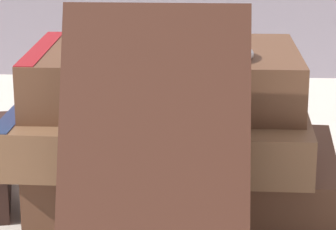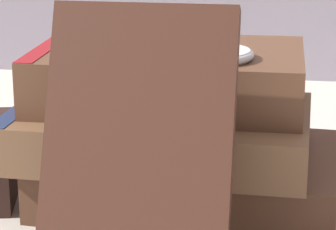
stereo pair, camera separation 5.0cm
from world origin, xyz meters
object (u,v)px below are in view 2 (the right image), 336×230
at_px(pocket_watch, 213,54).
at_px(book_flat_bottom, 184,174).
at_px(book_flat_middle, 152,131).
at_px(book_flat_top, 161,76).
at_px(book_leaning_front, 138,157).
at_px(reading_glasses, 148,139).

bearing_deg(pocket_watch, book_flat_bottom, 133.90).
xyz_separation_m(book_flat_middle, pocket_watch, (0.04, -0.01, 0.05)).
xyz_separation_m(book_flat_bottom, pocket_watch, (0.02, -0.02, 0.09)).
relative_size(book_flat_bottom, pocket_watch, 3.78).
height_order(book_flat_top, book_leaning_front, book_leaning_front).
bearing_deg(book_flat_top, book_leaning_front, -87.44).
bearing_deg(book_leaning_front, reading_glasses, 98.95).
relative_size(book_flat_bottom, book_leaning_front, 1.39).
distance_m(book_flat_bottom, pocket_watch, 0.09).
bearing_deg(book_flat_top, pocket_watch, -34.87).
relative_size(book_flat_bottom, reading_glasses, 1.96).
height_order(book_flat_bottom, book_flat_top, book_flat_top).
relative_size(book_flat_top, pocket_watch, 3.25).
bearing_deg(book_flat_bottom, book_flat_top, 171.19).
relative_size(book_flat_middle, book_leaning_front, 1.32).
bearing_deg(reading_glasses, book_flat_middle, -62.85).
distance_m(book_flat_top, pocket_watch, 0.05).
height_order(book_flat_middle, pocket_watch, pocket_watch).
height_order(book_flat_top, reading_glasses, book_flat_top).
xyz_separation_m(book_flat_middle, reading_glasses, (-0.03, 0.13, -0.05)).
xyz_separation_m(book_flat_bottom, book_flat_top, (-0.02, 0.00, 0.07)).
relative_size(book_flat_middle, reading_glasses, 1.87).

